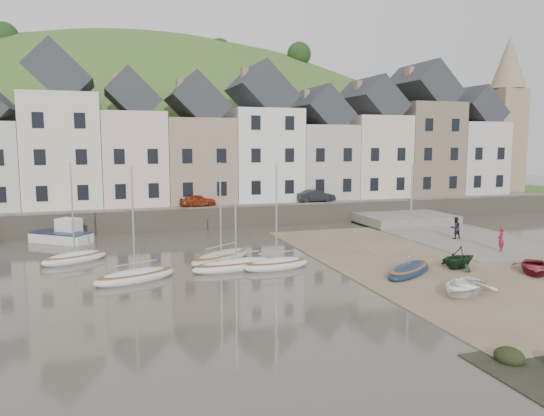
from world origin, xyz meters
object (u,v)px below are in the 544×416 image
object	(u,v)px
rowboat_red	(535,267)
person_red	(501,239)
sailboat_0	(75,258)
person_dark	(455,228)
rowboat_green	(458,257)
car_left	(198,200)
car_right	(316,196)
rowboat_white	(464,286)

from	to	relation	value
rowboat_red	person_red	xyz separation A→B (m)	(2.15, 5.10, 0.52)
sailboat_0	rowboat_red	distance (m)	27.02
sailboat_0	person_dark	bearing A→B (deg)	-2.42
rowboat_green	rowboat_red	bearing A→B (deg)	48.39
car_left	person_red	bearing A→B (deg)	-145.74
sailboat_0	rowboat_green	xyz separation A→B (m)	(21.24, -8.81, 0.45)
rowboat_green	car_left	world-z (taller)	car_left
car_left	car_right	bearing A→B (deg)	-98.84
rowboat_red	rowboat_green	bearing A→B (deg)	-170.62
car_left	person_dark	bearing A→B (deg)	-137.17
rowboat_white	rowboat_red	size ratio (longest dim) A/B	1.07
rowboat_red	car_right	distance (m)	23.69
person_dark	car_left	distance (m)	21.82
rowboat_white	person_dark	xyz separation A→B (m)	(8.52, 11.96, 0.53)
person_red	car_left	xyz separation A→B (m)	(-17.08, 18.25, 1.23)
person_dark	car_left	xyz separation A→B (m)	(-17.09, 13.51, 1.20)
rowboat_white	rowboat_red	bearing A→B (deg)	78.59
person_dark	car_left	world-z (taller)	car_left
person_dark	sailboat_0	bearing A→B (deg)	-2.99
car_right	sailboat_0	bearing A→B (deg)	124.31
sailboat_0	person_red	distance (m)	27.48
rowboat_red	person_red	distance (m)	5.56
rowboat_white	car_right	distance (m)	25.69
sailboat_0	person_red	size ratio (longest dim) A/B	3.97
person_red	person_dark	distance (m)	4.74
person_dark	car_right	world-z (taller)	car_right
rowboat_white	person_red	bearing A→B (deg)	100.45
person_red	car_left	size ratio (longest dim) A/B	0.50
rowboat_red	car_left	size ratio (longest dim) A/B	1.01
rowboat_green	car_right	size ratio (longest dim) A/B	0.67
sailboat_0	person_red	bearing A→B (deg)	-12.36
rowboat_white	car_right	bearing A→B (deg)	143.85
sailboat_0	car_left	world-z (taller)	sailboat_0
rowboat_green	person_red	distance (m)	6.32
person_red	car_left	world-z (taller)	car_left
rowboat_green	car_left	distance (m)	24.14
rowboat_white	car_left	distance (m)	26.93
car_left	car_right	size ratio (longest dim) A/B	0.88
rowboat_red	car_left	xyz separation A→B (m)	(-14.93, 23.35, 1.75)
rowboat_white	car_left	size ratio (longest dim) A/B	1.08
sailboat_0	rowboat_white	size ratio (longest dim) A/B	1.83
rowboat_white	car_right	size ratio (longest dim) A/B	0.94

